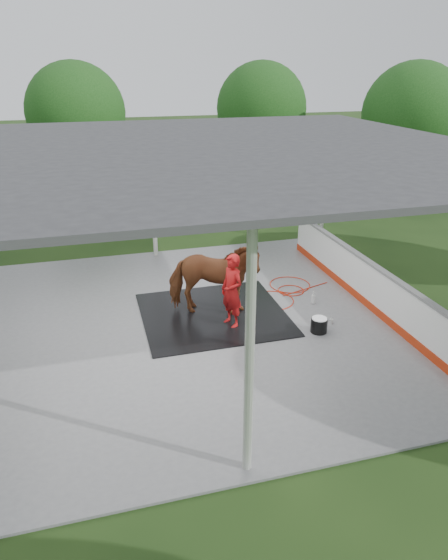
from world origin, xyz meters
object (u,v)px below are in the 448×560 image
object	(u,v)px
horse	(213,279)
wash_bucket	(319,325)
dasher_board	(363,281)
handler	(232,291)

from	to	relation	value
horse	wash_bucket	xyz separation A→B (m)	(2.09, -1.46, -0.77)
dasher_board	wash_bucket	xyz separation A→B (m)	(-1.76, -1.20, -0.37)
dasher_board	horse	xyz separation A→B (m)	(-3.85, 0.26, 0.40)
horse	handler	bearing A→B (deg)	-136.41
handler	wash_bucket	xyz separation A→B (m)	(1.81, -0.84, -0.69)
horse	dasher_board	bearing A→B (deg)	-74.95
horse	handler	size ratio (longest dim) A/B	1.26
handler	wash_bucket	world-z (taller)	handler
dasher_board	horse	size ratio (longest dim) A/B	3.67
horse	wash_bucket	world-z (taller)	horse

